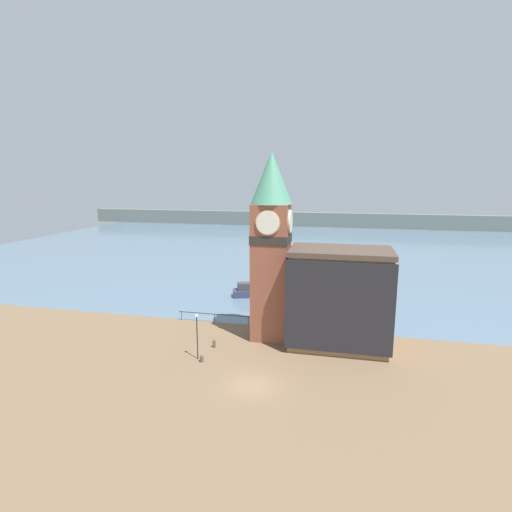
# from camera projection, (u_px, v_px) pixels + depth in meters

# --- Properties ---
(ground_plane) EXTENTS (160.00, 160.00, 0.00)m
(ground_plane) POSITION_uv_depth(u_px,v_px,m) (252.00, 385.00, 32.81)
(ground_plane) COLOR brown
(water) EXTENTS (160.00, 120.00, 0.00)m
(water) POSITION_uv_depth(u_px,v_px,m) (318.00, 245.00, 103.07)
(water) COLOR slate
(water) RESTS_ON ground_plane
(far_shoreline) EXTENTS (180.00, 3.00, 5.00)m
(far_shoreline) POSITION_uv_depth(u_px,v_px,m) (326.00, 220.00, 140.88)
(far_shoreline) COLOR slate
(far_shoreline) RESTS_ON water
(pier_railing) EXTENTS (8.85, 0.08, 1.09)m
(pier_railing) POSITION_uv_depth(u_px,v_px,m) (214.00, 315.00, 46.89)
(pier_railing) COLOR #333338
(pier_railing) RESTS_ON ground_plane
(clock_tower) EXTENTS (4.21, 4.21, 19.37)m
(clock_tower) POSITION_uv_depth(u_px,v_px,m) (271.00, 242.00, 40.90)
(clock_tower) COLOR brown
(clock_tower) RESTS_ON ground_plane
(pier_building) EXTENTS (10.05, 6.46, 9.97)m
(pier_building) POSITION_uv_depth(u_px,v_px,m) (339.00, 298.00, 39.77)
(pier_building) COLOR #9E754C
(pier_building) RESTS_ON ground_plane
(boat_near) EXTENTS (6.84, 4.03, 2.01)m
(boat_near) POSITION_uv_depth(u_px,v_px,m) (254.00, 291.00, 57.60)
(boat_near) COLOR #333856
(boat_near) RESTS_ON water
(mooring_bollard_near) EXTENTS (0.36, 0.36, 0.68)m
(mooring_bollard_near) POSITION_uv_depth(u_px,v_px,m) (202.00, 358.00, 36.93)
(mooring_bollard_near) COLOR brown
(mooring_bollard_near) RESTS_ON ground_plane
(mooring_bollard_far) EXTENTS (0.32, 0.32, 0.83)m
(mooring_bollard_far) POSITION_uv_depth(u_px,v_px,m) (214.00, 343.00, 40.09)
(mooring_bollard_far) COLOR brown
(mooring_bollard_far) RESTS_ON ground_plane
(lamp_post) EXTENTS (0.32, 0.32, 4.42)m
(lamp_post) POSITION_uv_depth(u_px,v_px,m) (197.00, 328.00, 37.00)
(lamp_post) COLOR black
(lamp_post) RESTS_ON ground_plane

